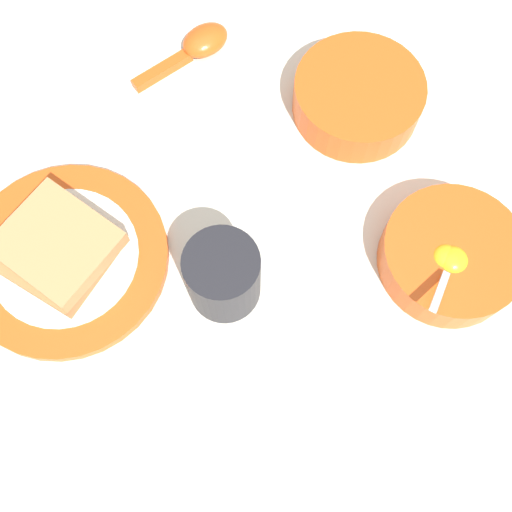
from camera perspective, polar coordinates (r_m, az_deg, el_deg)
name	(u,v)px	position (r m, az deg, el deg)	size (l,w,h in m)	color
ground_plane	(197,201)	(0.65, -5.68, 5.25)	(3.00, 3.00, 0.00)	silver
egg_bowl	(451,255)	(0.63, 18.07, 0.06)	(0.14, 0.14, 0.07)	#DB5119
toast_plate	(66,258)	(0.65, -17.66, -0.20)	(0.21, 0.21, 0.01)	#DB5119
toast_sandwich	(56,248)	(0.63, -18.47, 0.75)	(0.15, 0.14, 0.04)	#9E7042
soup_spoon	(198,45)	(0.75, -5.52, 19.37)	(0.12, 0.10, 0.03)	#DB5119
congee_bowl	(358,96)	(0.70, 9.69, 14.81)	(0.14, 0.14, 0.04)	#DB5119
drinking_cup	(223,275)	(0.57, -3.16, -1.87)	(0.07, 0.07, 0.08)	black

